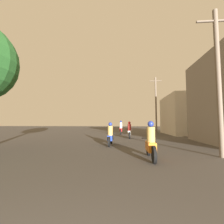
{
  "coord_description": "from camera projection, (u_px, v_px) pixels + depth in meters",
  "views": [
    {
      "loc": [
        0.57,
        0.23,
        1.43
      ],
      "look_at": [
        -0.95,
        18.17,
        2.72
      ],
      "focal_mm": 24.0,
      "sensor_mm": 36.0,
      "label": 1
    }
  ],
  "objects": [
    {
      "name": "motorcycle_orange",
      "position": [
        151.0,
        144.0,
        5.92
      ],
      "size": [
        0.6,
        1.94,
        1.5
      ],
      "rotation": [
        0.0,
        0.0,
        0.05
      ],
      "color": "black",
      "rests_on": "ground_plane"
    },
    {
      "name": "motorcycle_blue",
      "position": [
        110.0,
        136.0,
        9.6
      ],
      "size": [
        0.6,
        2.07,
        1.46
      ],
      "rotation": [
        0.0,
        0.0,
        0.0
      ],
      "color": "black",
      "rests_on": "ground_plane"
    },
    {
      "name": "motorcycle_white",
      "position": [
        129.0,
        131.0,
        14.1
      ],
      "size": [
        0.6,
        1.84,
        1.54
      ],
      "rotation": [
        0.0,
        0.0,
        -0.05
      ],
      "color": "black",
      "rests_on": "ground_plane"
    },
    {
      "name": "motorcycle_red",
      "position": [
        121.0,
        129.0,
        18.75
      ],
      "size": [
        0.6,
        2.12,
        1.69
      ],
      "rotation": [
        0.0,
        0.0,
        -0.15
      ],
      "color": "black",
      "rests_on": "ground_plane"
    },
    {
      "name": "building_right_far",
      "position": [
        188.0,
        115.0,
        18.74
      ],
      "size": [
        5.38,
        6.77,
        4.79
      ],
      "color": "beige",
      "rests_on": "ground_plane"
    },
    {
      "name": "utility_pole_near",
      "position": [
        218.0,
        78.0,
        6.38
      ],
      "size": [
        1.6,
        0.2,
        6.39
      ],
      "color": "#6B5B4C",
      "rests_on": "ground_plane"
    },
    {
      "name": "utility_pole_far",
      "position": [
        156.0,
        104.0,
        20.18
      ],
      "size": [
        1.6,
        0.2,
        7.62
      ],
      "color": "#6B5B4C",
      "rests_on": "ground_plane"
    }
  ]
}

